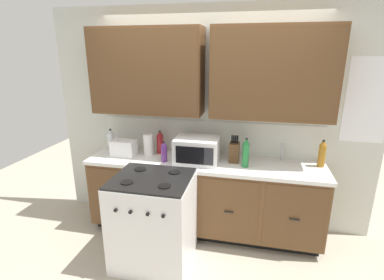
% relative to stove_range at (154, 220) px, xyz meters
% --- Properties ---
extents(ground_plane, '(8.00, 8.00, 0.00)m').
position_rel_stove_range_xyz_m(ground_plane, '(0.39, 0.33, -0.47)').
color(ground_plane, '#B2A893').
extents(wall_unit, '(3.84, 0.40, 2.60)m').
position_rel_stove_range_xyz_m(wall_unit, '(0.40, 0.83, 1.19)').
color(wall_unit, silver).
rests_on(wall_unit, ground_plane).
extents(counter_run, '(2.67, 0.64, 0.90)m').
position_rel_stove_range_xyz_m(counter_run, '(0.40, 0.63, -0.01)').
color(counter_run, black).
rests_on(counter_run, ground_plane).
extents(stove_range, '(0.76, 0.68, 0.95)m').
position_rel_stove_range_xyz_m(stove_range, '(0.00, 0.00, 0.00)').
color(stove_range, white).
rests_on(stove_range, ground_plane).
extents(microwave, '(0.48, 0.37, 0.28)m').
position_rel_stove_range_xyz_m(microwave, '(0.32, 0.59, 0.57)').
color(microwave, white).
rests_on(microwave, counter_run).
extents(toaster, '(0.28, 0.18, 0.19)m').
position_rel_stove_range_xyz_m(toaster, '(-0.57, 0.60, 0.53)').
color(toaster, white).
rests_on(toaster, counter_run).
extents(knife_block, '(0.11, 0.14, 0.31)m').
position_rel_stove_range_xyz_m(knife_block, '(0.73, 0.69, 0.55)').
color(knife_block, '#52361E').
rests_on(knife_block, counter_run).
extents(sink_faucet, '(0.02, 0.02, 0.20)m').
position_rel_stove_range_xyz_m(sink_faucet, '(1.25, 0.84, 0.53)').
color(sink_faucet, '#B2B5BA').
rests_on(sink_faucet, counter_run).
extents(paper_towel_roll, '(0.12, 0.12, 0.26)m').
position_rel_stove_range_xyz_m(paper_towel_roll, '(-0.29, 0.69, 0.56)').
color(paper_towel_roll, white).
rests_on(paper_towel_roll, counter_run).
extents(bottle_red, '(0.08, 0.08, 0.28)m').
position_rel_stove_range_xyz_m(bottle_red, '(-0.17, 0.78, 0.57)').
color(bottle_red, maroon).
rests_on(bottle_red, counter_run).
extents(bottle_clear, '(0.08, 0.08, 0.27)m').
position_rel_stove_range_xyz_m(bottle_clear, '(-0.81, 0.77, 0.57)').
color(bottle_clear, silver).
rests_on(bottle_clear, counter_run).
extents(bottle_violet, '(0.07, 0.07, 0.24)m').
position_rel_stove_range_xyz_m(bottle_violet, '(-0.04, 0.53, 0.55)').
color(bottle_violet, '#663384').
rests_on(bottle_violet, counter_run).
extents(bottle_green, '(0.07, 0.07, 0.32)m').
position_rel_stove_range_xyz_m(bottle_green, '(0.86, 0.56, 0.59)').
color(bottle_green, '#237A38').
rests_on(bottle_green, counter_run).
extents(bottle_amber, '(0.08, 0.08, 0.30)m').
position_rel_stove_range_xyz_m(bottle_amber, '(1.66, 0.75, 0.58)').
color(bottle_amber, '#9E6619').
rests_on(bottle_amber, counter_run).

